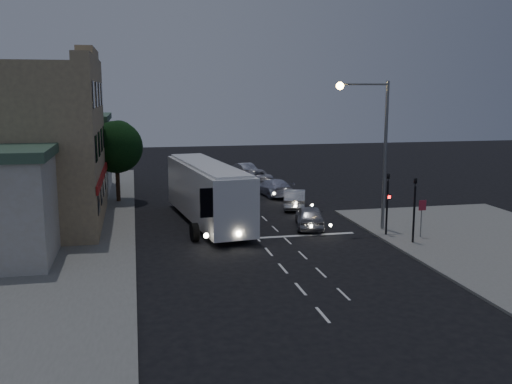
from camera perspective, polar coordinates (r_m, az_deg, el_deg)
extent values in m
plane|color=black|center=(31.71, 0.86, -5.52)|extent=(120.00, 120.00, 0.00)
cube|color=slate|center=(39.18, -20.83, -3.08)|extent=(12.00, 50.00, 0.12)
cube|color=silver|center=(22.59, 6.69, -12.11)|extent=(0.12, 1.60, 0.01)
cube|color=silver|center=(25.25, 4.48, -9.64)|extent=(0.12, 1.60, 0.01)
cube|color=silver|center=(27.99, 2.71, -7.64)|extent=(0.12, 1.60, 0.01)
cube|color=silver|center=(30.78, 1.28, -5.99)|extent=(0.12, 1.60, 0.01)
cube|color=silver|center=(33.60, 0.09, -4.62)|extent=(0.12, 1.60, 0.01)
cube|color=silver|center=(36.45, -0.91, -3.46)|extent=(0.12, 1.60, 0.01)
cube|color=silver|center=(39.32, -1.76, -2.46)|extent=(0.12, 1.60, 0.01)
cube|color=silver|center=(42.21, -2.49, -1.60)|extent=(0.12, 1.60, 0.01)
cube|color=silver|center=(45.12, -3.13, -0.86)|extent=(0.12, 1.60, 0.01)
cube|color=silver|center=(48.03, -3.70, -0.20)|extent=(0.12, 1.60, 0.01)
cube|color=silver|center=(24.86, 8.74, -10.06)|extent=(0.10, 1.50, 0.01)
cube|color=silver|center=(27.52, 6.51, -8.00)|extent=(0.10, 1.50, 0.01)
cube|color=silver|center=(30.25, 4.69, -6.31)|extent=(0.10, 1.50, 0.01)
cube|color=silver|center=(33.03, 3.18, -4.89)|extent=(0.10, 1.50, 0.01)
cube|color=silver|center=(35.84, 1.92, -3.69)|extent=(0.10, 1.50, 0.01)
cube|color=silver|center=(38.68, 0.84, -2.67)|extent=(0.10, 1.50, 0.01)
cube|color=silver|center=(41.54, -0.09, -1.78)|extent=(0.10, 1.50, 0.01)
cube|color=silver|center=(44.42, -0.89, -1.01)|extent=(0.10, 1.50, 0.01)
cube|color=silver|center=(47.32, -1.60, -0.33)|extent=(0.10, 1.50, 0.01)
cube|color=silver|center=(50.23, -2.23, 0.26)|extent=(0.10, 1.50, 0.01)
cube|color=silver|center=(34.06, 3.39, -4.43)|extent=(8.00, 0.35, 0.01)
cube|color=white|center=(37.14, -4.89, 0.03)|extent=(4.27, 13.03, 3.41)
cube|color=white|center=(36.88, -4.93, 2.72)|extent=(3.79, 12.55, 0.19)
cube|color=black|center=(30.86, -3.41, -0.99)|extent=(2.45, 0.44, 1.60)
cube|color=black|center=(37.73, -2.99, 1.28)|extent=(1.40, 10.58, 0.96)
cube|color=black|center=(37.41, -7.05, 1.14)|extent=(1.40, 10.58, 0.96)
cube|color=maroon|center=(38.45, -3.08, -0.33)|extent=(0.78, 5.82, 1.49)
cube|color=maroon|center=(38.13, -7.10, -0.49)|extent=(0.78, 5.82, 1.49)
cylinder|color=black|center=(32.95, -6.16, -4.02)|extent=(0.51, 1.10, 1.07)
cylinder|color=black|center=(33.32, -1.59, -3.81)|extent=(0.51, 1.10, 1.07)
cylinder|color=black|center=(39.89, -7.24, -1.58)|extent=(0.51, 1.10, 1.07)
cylinder|color=black|center=(40.20, -3.46, -1.43)|extent=(0.51, 1.10, 1.07)
cylinder|color=black|center=(41.67, -7.46, -1.09)|extent=(0.51, 1.10, 1.07)
cylinder|color=black|center=(41.96, -3.83, -0.95)|extent=(0.51, 1.10, 1.07)
cylinder|color=#FFF2CC|center=(31.06, -5.01, -4.36)|extent=(0.28, 0.09, 0.28)
cylinder|color=#FFF2CC|center=(31.33, -1.71, -4.20)|extent=(0.28, 0.09, 0.28)
imported|color=#9A9AA1|center=(36.08, 5.39, -2.47)|extent=(2.64, 4.51, 1.44)
imported|color=silver|center=(42.08, 3.91, -0.68)|extent=(2.70, 4.56, 1.42)
imported|color=silver|center=(47.09, 1.77, 0.48)|extent=(2.59, 5.10, 1.42)
imported|color=silver|center=(53.17, -0.10, 1.58)|extent=(2.60, 5.20, 1.41)
imported|color=silver|center=(58.31, -1.26, 2.29)|extent=(2.25, 4.31, 1.35)
cylinder|color=black|center=(34.50, 12.96, -1.57)|extent=(0.12, 0.12, 3.20)
imported|color=black|center=(34.16, 13.10, 1.81)|extent=(0.15, 0.18, 0.90)
cube|color=black|center=(34.21, 13.14, -0.48)|extent=(0.25, 0.12, 0.30)
cube|color=#FF0C0C|center=(34.15, 13.19, -0.50)|extent=(0.16, 0.02, 0.18)
cylinder|color=black|center=(33.06, 15.52, -2.18)|extent=(0.12, 0.12, 3.20)
imported|color=black|center=(32.70, 15.69, 1.34)|extent=(0.18, 0.15, 0.90)
cylinder|color=slate|center=(34.51, 16.19, -2.73)|extent=(0.06, 0.06, 2.00)
cube|color=#A22034|center=(34.27, 16.31, -1.28)|extent=(0.45, 0.03, 0.60)
cylinder|color=slate|center=(35.48, 12.78, 3.50)|extent=(0.20, 0.20, 9.00)
cylinder|color=slate|center=(34.67, 10.77, 10.55)|extent=(3.00, 0.12, 0.12)
sphere|color=#FFBF59|center=(34.12, 8.40, 10.46)|extent=(0.44, 0.44, 0.44)
cube|color=#846F56|center=(38.59, -22.77, 4.22)|extent=(10.00, 12.00, 10.00)
cube|color=#846F56|center=(37.92, -16.47, 12.45)|extent=(1.00, 12.00, 0.50)
cube|color=#846F56|center=(37.94, -16.50, 13.20)|extent=(1.00, 6.00, 0.50)
cube|color=#A51716|center=(38.21, -15.11, 1.58)|extent=(0.15, 12.00, 0.50)
cube|color=black|center=(33.91, -15.47, -0.84)|extent=(0.06, 1.30, 1.50)
cube|color=black|center=(36.85, -15.21, 0.02)|extent=(0.06, 1.30, 1.50)
cube|color=black|center=(39.81, -15.00, 0.75)|extent=(0.06, 1.30, 1.50)
cube|color=black|center=(42.77, -14.81, 1.37)|extent=(0.06, 1.30, 1.50)
cube|color=black|center=(33.49, -15.70, 4.21)|extent=(0.06, 1.30, 1.50)
cube|color=black|center=(36.47, -15.43, 4.66)|extent=(0.06, 1.30, 1.50)
cube|color=black|center=(39.46, -15.19, 5.05)|extent=(0.06, 1.30, 1.50)
cube|color=black|center=(42.45, -14.99, 5.38)|extent=(0.06, 1.30, 1.50)
cube|color=black|center=(33.34, -15.95, 9.34)|extent=(0.06, 1.30, 1.50)
cube|color=black|center=(36.34, -15.65, 9.38)|extent=(0.06, 1.30, 1.50)
cube|color=black|center=(39.33, -15.39, 9.40)|extent=(0.06, 1.30, 1.50)
cube|color=black|center=(42.33, -15.17, 9.43)|extent=(0.06, 1.30, 1.50)
cube|color=#A8A296|center=(50.50, -19.62, 3.31)|extent=(9.00, 9.00, 6.00)
cube|color=#3B5945|center=(50.26, -19.83, 6.99)|extent=(9.40, 9.40, 0.50)
cylinder|color=black|center=(45.33, -13.65, 0.87)|extent=(0.32, 0.32, 2.80)
sphere|color=black|center=(44.99, -13.79, 4.39)|extent=(4.00, 4.00, 4.00)
sphere|color=#123A12|center=(45.52, -13.56, 5.35)|extent=(2.60, 2.60, 2.60)
sphere|color=black|center=(44.37, -14.22, 4.82)|extent=(2.40, 2.40, 2.40)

